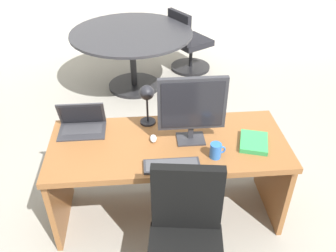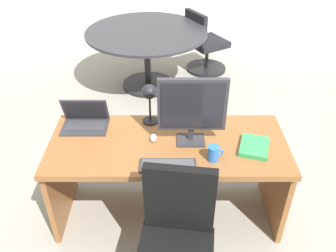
{
  "view_description": "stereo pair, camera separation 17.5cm",
  "coord_description": "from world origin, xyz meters",
  "px_view_note": "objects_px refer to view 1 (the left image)",
  "views": [
    {
      "loc": [
        -0.18,
        -2.03,
        2.3
      ],
      "look_at": [
        0.0,
        0.04,
        0.85
      ],
      "focal_mm": 38.23,
      "sensor_mm": 36.0,
      "label": 1
    },
    {
      "loc": [
        -0.0,
        -2.04,
        2.3
      ],
      "look_at": [
        0.0,
        0.04,
        0.85
      ],
      "focal_mm": 38.23,
      "sensor_mm": 36.0,
      "label": 2
    }
  ],
  "objects_px": {
    "desk": "(168,159)",
    "laptop": "(82,121)",
    "desk_lamp": "(147,97)",
    "meeting_chair_near": "(188,46)",
    "book": "(254,142)",
    "coffee_mug": "(216,151)",
    "mouse": "(153,138)",
    "office_chair": "(185,252)",
    "monitor": "(192,106)",
    "keyboard": "(172,165)",
    "meeting_table": "(132,46)"
  },
  "relations": [
    {
      "from": "desk_lamp",
      "to": "coffee_mug",
      "type": "bearing_deg",
      "value": -44.13
    },
    {
      "from": "monitor",
      "to": "laptop",
      "type": "height_order",
      "value": "monitor"
    },
    {
      "from": "keyboard",
      "to": "book",
      "type": "height_order",
      "value": "book"
    },
    {
      "from": "desk_lamp",
      "to": "meeting_chair_near",
      "type": "xyz_separation_m",
      "value": [
        0.64,
        2.41,
        -0.62
      ]
    },
    {
      "from": "laptop",
      "to": "coffee_mug",
      "type": "distance_m",
      "value": 1.03
    },
    {
      "from": "monitor",
      "to": "laptop",
      "type": "relative_size",
      "value": 1.45
    },
    {
      "from": "meeting_table",
      "to": "meeting_chair_near",
      "type": "height_order",
      "value": "meeting_chair_near"
    },
    {
      "from": "monitor",
      "to": "mouse",
      "type": "bearing_deg",
      "value": 177.4
    },
    {
      "from": "desk",
      "to": "laptop",
      "type": "relative_size",
      "value": 4.97
    },
    {
      "from": "laptop",
      "to": "desk_lamp",
      "type": "xyz_separation_m",
      "value": [
        0.49,
        0.01,
        0.17
      ]
    },
    {
      "from": "coffee_mug",
      "to": "laptop",
      "type": "bearing_deg",
      "value": 155.95
    },
    {
      "from": "desk",
      "to": "keyboard",
      "type": "bearing_deg",
      "value": -89.2
    },
    {
      "from": "office_chair",
      "to": "meeting_chair_near",
      "type": "relative_size",
      "value": 1.09
    },
    {
      "from": "keyboard",
      "to": "meeting_table",
      "type": "xyz_separation_m",
      "value": [
        -0.27,
        2.46,
        -0.16
      ]
    },
    {
      "from": "meeting_table",
      "to": "office_chair",
      "type": "bearing_deg",
      "value": -83.74
    },
    {
      "from": "book",
      "to": "meeting_chair_near",
      "type": "xyz_separation_m",
      "value": [
        -0.1,
        2.72,
        -0.4
      ]
    },
    {
      "from": "keyboard",
      "to": "mouse",
      "type": "relative_size",
      "value": 4.39
    },
    {
      "from": "mouse",
      "to": "book",
      "type": "distance_m",
      "value": 0.72
    },
    {
      "from": "desk",
      "to": "meeting_chair_near",
      "type": "xyz_separation_m",
      "value": [
        0.5,
        2.61,
        -0.19
      ]
    },
    {
      "from": "mouse",
      "to": "office_chair",
      "type": "relative_size",
      "value": 0.09
    },
    {
      "from": "monitor",
      "to": "laptop",
      "type": "bearing_deg",
      "value": 165.16
    },
    {
      "from": "book",
      "to": "coffee_mug",
      "type": "bearing_deg",
      "value": -158.77
    },
    {
      "from": "desk_lamp",
      "to": "office_chair",
      "type": "bearing_deg",
      "value": -78.38
    },
    {
      "from": "desk",
      "to": "desk_lamp",
      "type": "relative_size",
      "value": 5.06
    },
    {
      "from": "desk_lamp",
      "to": "meeting_chair_near",
      "type": "bearing_deg",
      "value": 75.13
    },
    {
      "from": "book",
      "to": "meeting_table",
      "type": "height_order",
      "value": "book"
    },
    {
      "from": "coffee_mug",
      "to": "meeting_chair_near",
      "type": "distance_m",
      "value": 2.88
    },
    {
      "from": "laptop",
      "to": "meeting_chair_near",
      "type": "xyz_separation_m",
      "value": [
        1.13,
        2.42,
        -0.44
      ]
    },
    {
      "from": "desk_lamp",
      "to": "book",
      "type": "relative_size",
      "value": 1.18
    },
    {
      "from": "desk",
      "to": "mouse",
      "type": "relative_size",
      "value": 20.24
    },
    {
      "from": "office_chair",
      "to": "monitor",
      "type": "bearing_deg",
      "value": 80.56
    },
    {
      "from": "mouse",
      "to": "desk_lamp",
      "type": "xyz_separation_m",
      "value": [
        -0.03,
        0.21,
        0.22
      ]
    },
    {
      "from": "laptop",
      "to": "desk_lamp",
      "type": "height_order",
      "value": "desk_lamp"
    },
    {
      "from": "desk_lamp",
      "to": "coffee_mug",
      "type": "relative_size",
      "value": 3.1
    },
    {
      "from": "office_chair",
      "to": "mouse",
      "type": "bearing_deg",
      "value": 102.59
    },
    {
      "from": "office_chair",
      "to": "meeting_table",
      "type": "bearing_deg",
      "value": 96.26
    },
    {
      "from": "desk",
      "to": "keyboard",
      "type": "distance_m",
      "value": 0.37
    },
    {
      "from": "laptop",
      "to": "coffee_mug",
      "type": "xyz_separation_m",
      "value": [
        0.94,
        -0.42,
        -0.01
      ]
    },
    {
      "from": "desk_lamp",
      "to": "book",
      "type": "height_order",
      "value": "desk_lamp"
    },
    {
      "from": "laptop",
      "to": "desk",
      "type": "bearing_deg",
      "value": -16.54
    },
    {
      "from": "keyboard",
      "to": "meeting_chair_near",
      "type": "height_order",
      "value": "meeting_chair_near"
    },
    {
      "from": "monitor",
      "to": "desk_lamp",
      "type": "relative_size",
      "value": 1.48
    },
    {
      "from": "monitor",
      "to": "office_chair",
      "type": "xyz_separation_m",
      "value": [
        -0.11,
        -0.69,
        -0.64
      ]
    },
    {
      "from": "meeting_chair_near",
      "to": "laptop",
      "type": "bearing_deg",
      "value": -115.11
    },
    {
      "from": "coffee_mug",
      "to": "meeting_table",
      "type": "xyz_separation_m",
      "value": [
        -0.57,
        2.38,
        -0.21
      ]
    },
    {
      "from": "laptop",
      "to": "meeting_table",
      "type": "height_order",
      "value": "laptop"
    },
    {
      "from": "meeting_chair_near",
      "to": "monitor",
      "type": "bearing_deg",
      "value": -97.32
    },
    {
      "from": "desk",
      "to": "book",
      "type": "xyz_separation_m",
      "value": [
        0.6,
        -0.11,
        0.21
      ]
    },
    {
      "from": "book",
      "to": "coffee_mug",
      "type": "height_order",
      "value": "coffee_mug"
    },
    {
      "from": "desk",
      "to": "book",
      "type": "relative_size",
      "value": 5.96
    }
  ]
}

